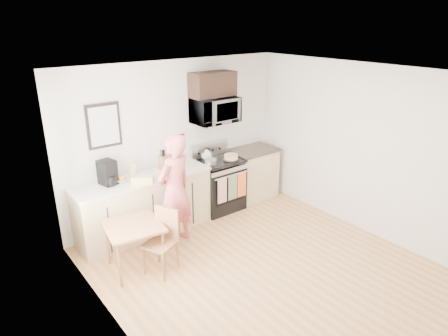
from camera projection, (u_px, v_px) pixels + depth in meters
floor at (270, 273)px, 5.34m from camera, size 4.60×4.60×0.00m
back_wall at (176, 140)px, 6.58m from camera, size 4.00×0.04×2.60m
left_wall at (122, 235)px, 3.73m from camera, size 0.04×4.60×2.60m
right_wall at (369, 152)px, 6.02m from camera, size 0.04×4.60×2.60m
ceiling at (280, 76)px, 4.42m from camera, size 4.00×4.60×0.04m
window at (91, 183)px, 4.25m from camera, size 0.06×1.40×1.50m
cabinet_left at (144, 206)px, 6.20m from camera, size 2.10×0.60×0.90m
countertop_left at (142, 178)px, 6.03m from camera, size 2.14×0.64×0.04m
cabinet_right at (252, 174)px, 7.48m from camera, size 0.84×0.60×0.90m
countertop_right at (252, 150)px, 7.31m from camera, size 0.88×0.64×0.04m
range at (219, 185)px, 7.00m from camera, size 0.76×0.70×1.16m
microwave at (214, 110)px, 6.61m from camera, size 0.76×0.51×0.42m
upper_cabinet at (213, 84)px, 6.50m from camera, size 0.76×0.35×0.40m
wall_art at (104, 126)px, 5.71m from camera, size 0.50×0.04×0.65m
wall_trivet at (179, 140)px, 6.59m from camera, size 0.20×0.02×0.20m
person at (175, 191)px, 5.78m from camera, size 0.71×0.56×1.70m
dining_table at (133, 230)px, 5.23m from camera, size 0.71×0.71×0.66m
chair at (165, 230)px, 5.27m from camera, size 0.52×0.49×0.88m
knife_block at (164, 163)px, 6.28m from camera, size 0.11×0.15×0.23m
utensil_crock at (176, 154)px, 6.55m from camera, size 0.13×0.13×0.39m
fruit_bowl at (121, 179)px, 5.85m from camera, size 0.27×0.27×0.10m
milk_carton at (133, 169)px, 6.02m from camera, size 0.10×0.10×0.23m
coffee_maker at (108, 173)px, 5.72m from camera, size 0.25×0.32×0.36m
bread_bag at (142, 180)px, 5.78m from camera, size 0.33×0.30×0.11m
cake at (231, 157)px, 6.79m from camera, size 0.28×0.28×0.09m
kettle at (207, 155)px, 6.76m from camera, size 0.17×0.17×0.22m
pot at (211, 162)px, 6.56m from camera, size 0.19×0.31×0.10m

